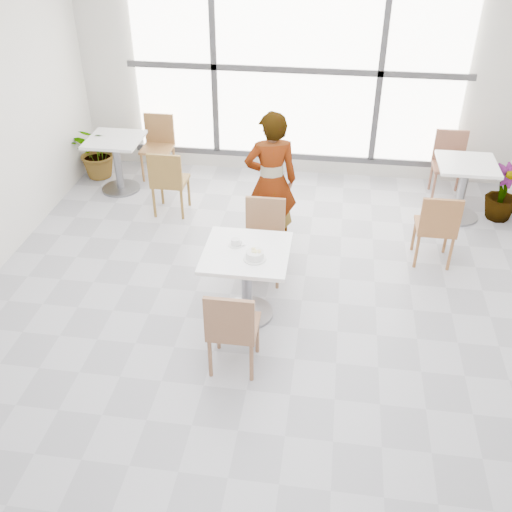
# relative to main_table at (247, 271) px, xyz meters

# --- Properties ---
(floor) EXTENTS (7.00, 7.00, 0.00)m
(floor) POSITION_rel_main_table_xyz_m (0.15, -0.14, -0.52)
(floor) COLOR #9E9EA5
(floor) RESTS_ON ground
(wall_back) EXTENTS (6.00, 0.00, 6.00)m
(wall_back) POSITION_rel_main_table_xyz_m (0.15, 3.36, 0.98)
(wall_back) COLOR silver
(wall_back) RESTS_ON ground
(window) EXTENTS (4.60, 0.07, 2.52)m
(window) POSITION_rel_main_table_xyz_m (0.15, 3.29, 0.98)
(window) COLOR white
(window) RESTS_ON ground
(main_table) EXTENTS (0.80, 0.80, 0.75)m
(main_table) POSITION_rel_main_table_xyz_m (0.00, 0.00, 0.00)
(main_table) COLOR white
(main_table) RESTS_ON ground
(chair_near) EXTENTS (0.42, 0.42, 0.87)m
(chair_near) POSITION_rel_main_table_xyz_m (-0.00, -0.79, -0.02)
(chair_near) COLOR #8E6143
(chair_near) RESTS_ON ground
(chair_far) EXTENTS (0.42, 0.42, 0.87)m
(chair_far) POSITION_rel_main_table_xyz_m (0.07, 0.74, -0.02)
(chair_far) COLOR #926744
(chair_far) RESTS_ON ground
(oatmeal_bowl) EXTENTS (0.21, 0.21, 0.09)m
(oatmeal_bowl) POSITION_rel_main_table_xyz_m (0.10, -0.12, 0.27)
(oatmeal_bowl) COLOR white
(oatmeal_bowl) RESTS_ON main_table
(coffee_cup) EXTENTS (0.16, 0.13, 0.07)m
(coffee_cup) POSITION_rel_main_table_xyz_m (-0.12, 0.08, 0.26)
(coffee_cup) COLOR silver
(coffee_cup) RESTS_ON main_table
(person) EXTENTS (0.68, 0.54, 1.63)m
(person) POSITION_rel_main_table_xyz_m (0.07, 1.33, 0.29)
(person) COLOR black
(person) RESTS_ON ground
(bg_table_left) EXTENTS (0.70, 0.70, 0.75)m
(bg_table_left) POSITION_rel_main_table_xyz_m (-2.15, 2.44, -0.04)
(bg_table_left) COLOR silver
(bg_table_left) RESTS_ON ground
(bg_table_right) EXTENTS (0.70, 0.70, 0.75)m
(bg_table_right) POSITION_rel_main_table_xyz_m (2.35, 2.31, -0.04)
(bg_table_right) COLOR white
(bg_table_right) RESTS_ON ground
(bg_chair_left_near) EXTENTS (0.42, 0.42, 0.87)m
(bg_chair_left_near) POSITION_rel_main_table_xyz_m (-1.28, 1.86, -0.02)
(bg_chair_left_near) COLOR brown
(bg_chair_left_near) RESTS_ON ground
(bg_chair_left_far) EXTENTS (0.42, 0.42, 0.87)m
(bg_chair_left_far) POSITION_rel_main_table_xyz_m (-1.73, 2.99, -0.02)
(bg_chair_left_far) COLOR olive
(bg_chair_left_far) RESTS_ON ground
(bg_chair_right_near) EXTENTS (0.42, 0.42, 0.87)m
(bg_chair_right_near) POSITION_rel_main_table_xyz_m (1.90, 1.18, -0.02)
(bg_chair_right_near) COLOR #975F34
(bg_chair_right_near) RESTS_ON ground
(bg_chair_right_far) EXTENTS (0.42, 0.42, 0.87)m
(bg_chair_right_far) POSITION_rel_main_table_xyz_m (2.26, 2.95, -0.02)
(bg_chair_right_far) COLOR #8E5943
(bg_chair_right_far) RESTS_ON ground
(plant_left) EXTENTS (0.84, 0.77, 0.78)m
(plant_left) POSITION_rel_main_table_xyz_m (-2.55, 2.80, -0.13)
(plant_left) COLOR #588246
(plant_left) RESTS_ON ground
(plant_right) EXTENTS (0.47, 0.47, 0.71)m
(plant_right) POSITION_rel_main_table_xyz_m (2.85, 2.36, -0.17)
(plant_right) COLOR #537B38
(plant_right) RESTS_ON ground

